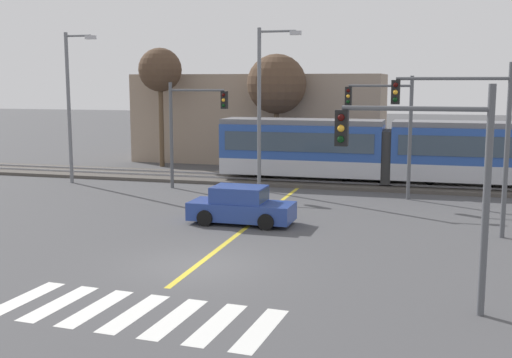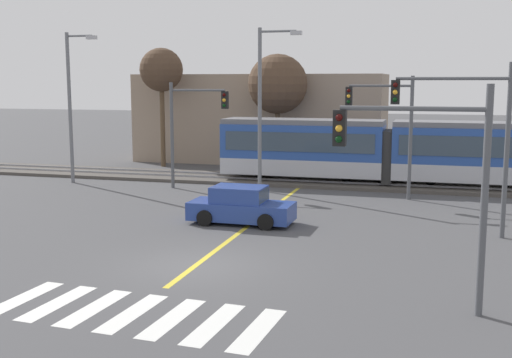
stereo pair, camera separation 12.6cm
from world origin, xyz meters
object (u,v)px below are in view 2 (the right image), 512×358
at_px(light_rail_tram, 389,149).
at_px(sedan_crossing, 241,206).
at_px(street_lamp_west, 72,99).
at_px(street_lamp_centre, 264,99).
at_px(traffic_light_far_right, 388,119).
at_px(traffic_light_far_left, 191,119).
at_px(bare_tree_far_west, 161,71).
at_px(traffic_light_near_right, 429,166).
at_px(bare_tree_west, 278,84).
at_px(traffic_light_mid_right, 467,124).

xyz_separation_m(light_rail_tram, sedan_crossing, (-4.99, -11.04, -1.35)).
height_order(street_lamp_west, street_lamp_centre, street_lamp_centre).
relative_size(traffic_light_far_right, street_lamp_west, 0.71).
xyz_separation_m(traffic_light_far_left, bare_tree_far_west, (-5.25, 8.05, 2.65)).
bearing_deg(sedan_crossing, bare_tree_far_west, 123.65).
xyz_separation_m(traffic_light_far_right, street_lamp_centre, (-6.39, 0.55, 0.90)).
relative_size(traffic_light_near_right, street_lamp_centre, 0.67).
relative_size(traffic_light_far_left, bare_tree_west, 0.76).
bearing_deg(bare_tree_far_west, traffic_light_mid_right, -38.85).
relative_size(traffic_light_mid_right, street_lamp_centre, 0.76).
bearing_deg(street_lamp_centre, traffic_light_near_right, -62.16).
bearing_deg(traffic_light_near_right, street_lamp_west, 140.93).
bearing_deg(bare_tree_far_west, street_lamp_west, -103.56).
xyz_separation_m(sedan_crossing, street_lamp_centre, (-1.19, 7.87, 4.09)).
bearing_deg(bare_tree_west, street_lamp_west, -139.06).
bearing_deg(bare_tree_far_west, sedan_crossing, -56.35).
distance_m(sedan_crossing, traffic_light_near_right, 11.49).
height_order(light_rail_tram, bare_tree_west, bare_tree_west).
distance_m(street_lamp_centre, bare_tree_west, 8.27).
relative_size(light_rail_tram, bare_tree_far_west, 2.34).
relative_size(traffic_light_far_left, traffic_light_far_right, 0.95).
xyz_separation_m(street_lamp_west, street_lamp_centre, (11.01, 0.30, 0.06)).
relative_size(street_lamp_centre, bare_tree_far_west, 1.06).
height_order(traffic_light_far_left, street_lamp_centre, street_lamp_centre).
distance_m(traffic_light_mid_right, bare_tree_far_west, 24.29).
bearing_deg(traffic_light_near_right, bare_tree_far_west, 126.60).
relative_size(sedan_crossing, traffic_light_far_right, 0.71).
relative_size(traffic_light_near_right, traffic_light_far_left, 1.00).
bearing_deg(traffic_light_near_right, bare_tree_west, 112.01).
distance_m(traffic_light_mid_right, street_lamp_west, 21.99).
relative_size(light_rail_tram, traffic_light_far_right, 3.10).
xyz_separation_m(traffic_light_far_left, traffic_light_mid_right, (13.59, -7.12, 0.44)).
xyz_separation_m(light_rail_tram, traffic_light_far_left, (-10.03, -3.63, 1.68)).
bearing_deg(sedan_crossing, street_lamp_centre, 98.58).
relative_size(light_rail_tram, traffic_light_far_left, 3.27).
relative_size(sedan_crossing, bare_tree_far_west, 0.53).
bearing_deg(street_lamp_west, sedan_crossing, -31.81).
xyz_separation_m(sedan_crossing, traffic_light_far_right, (5.20, 7.32, 3.19)).
relative_size(street_lamp_west, street_lamp_centre, 1.00).
xyz_separation_m(light_rail_tram, bare_tree_west, (-7.46, 4.97, 3.46)).
xyz_separation_m(traffic_light_near_right, traffic_light_mid_right, (1.18, 8.60, 0.51)).
bearing_deg(bare_tree_far_west, street_lamp_centre, -39.82).
distance_m(traffic_light_near_right, traffic_light_far_right, 15.78).
distance_m(traffic_light_mid_right, street_lamp_centre, 12.35).
bearing_deg(traffic_light_far_left, bare_tree_west, 73.32).
distance_m(traffic_light_far_right, bare_tree_far_west, 17.68).
bearing_deg(street_lamp_centre, traffic_light_mid_right, -37.92).
relative_size(traffic_light_far_left, street_lamp_west, 0.68).
height_order(traffic_light_mid_right, street_lamp_west, street_lamp_west).
distance_m(traffic_light_far_right, bare_tree_west, 11.70).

